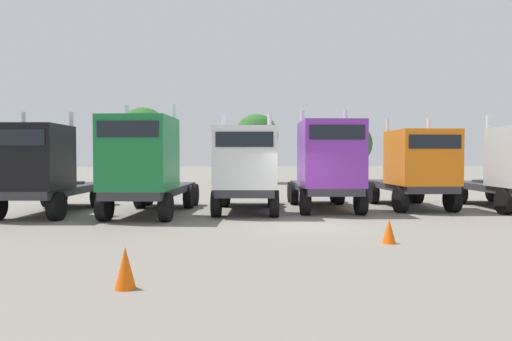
{
  "coord_description": "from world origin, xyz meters",
  "views": [
    {
      "loc": [
        -3.26,
        -14.2,
        2.25
      ],
      "look_at": [
        -1.15,
        4.46,
        1.71
      ],
      "focal_mm": 30.51,
      "sensor_mm": 36.0,
      "label": 1
    }
  ],
  "objects_px": {
    "semi_truck_orange": "(415,168)",
    "traffic_cone_near": "(389,231)",
    "traffic_cone_mid": "(125,268)",
    "semi_truck_black": "(42,170)",
    "semi_truck_purple": "(328,165)",
    "semi_truck_green": "(145,166)",
    "semi_truck_white": "(246,169)"
  },
  "relations": [
    {
      "from": "semi_truck_orange",
      "to": "traffic_cone_near",
      "type": "distance_m",
      "value": 8.52
    },
    {
      "from": "traffic_cone_mid",
      "to": "traffic_cone_near",
      "type": "bearing_deg",
      "value": 28.15
    },
    {
      "from": "semi_truck_black",
      "to": "traffic_cone_near",
      "type": "distance_m",
      "value": 13.03
    },
    {
      "from": "semi_truck_purple",
      "to": "semi_truck_green",
      "type": "bearing_deg",
      "value": -78.12
    },
    {
      "from": "semi_truck_white",
      "to": "traffic_cone_mid",
      "type": "distance_m",
      "value": 10.4
    },
    {
      "from": "semi_truck_green",
      "to": "traffic_cone_near",
      "type": "xyz_separation_m",
      "value": [
        7.1,
        -5.98,
        -1.63
      ]
    },
    {
      "from": "semi_truck_white",
      "to": "traffic_cone_mid",
      "type": "xyz_separation_m",
      "value": [
        -2.98,
        -9.86,
        -1.42
      ]
    },
    {
      "from": "traffic_cone_mid",
      "to": "semi_truck_orange",
      "type": "bearing_deg",
      "value": 45.07
    },
    {
      "from": "semi_truck_purple",
      "to": "traffic_cone_near",
      "type": "distance_m",
      "value": 7.07
    },
    {
      "from": "semi_truck_white",
      "to": "semi_truck_purple",
      "type": "distance_m",
      "value": 3.47
    },
    {
      "from": "semi_truck_white",
      "to": "semi_truck_purple",
      "type": "height_order",
      "value": "semi_truck_purple"
    },
    {
      "from": "traffic_cone_mid",
      "to": "semi_truck_black",
      "type": "bearing_deg",
      "value": 116.32
    },
    {
      "from": "semi_truck_orange",
      "to": "traffic_cone_mid",
      "type": "xyz_separation_m",
      "value": [
        -10.47,
        -10.49,
        -1.45
      ]
    },
    {
      "from": "semi_truck_purple",
      "to": "traffic_cone_near",
      "type": "bearing_deg",
      "value": 2.7
    },
    {
      "from": "semi_truck_black",
      "to": "traffic_cone_mid",
      "type": "distance_m",
      "value": 11.22
    },
    {
      "from": "semi_truck_black",
      "to": "semi_truck_orange",
      "type": "bearing_deg",
      "value": 98.27
    },
    {
      "from": "semi_truck_white",
      "to": "semi_truck_orange",
      "type": "distance_m",
      "value": 7.52
    },
    {
      "from": "traffic_cone_near",
      "to": "traffic_cone_mid",
      "type": "distance_m",
      "value": 6.98
    },
    {
      "from": "semi_truck_black",
      "to": "traffic_cone_mid",
      "type": "xyz_separation_m",
      "value": [
        4.93,
        -9.97,
        -1.42
      ]
    },
    {
      "from": "semi_truck_green",
      "to": "semi_truck_white",
      "type": "relative_size",
      "value": 1.09
    },
    {
      "from": "semi_truck_green",
      "to": "semi_truck_purple",
      "type": "relative_size",
      "value": 1.04
    },
    {
      "from": "traffic_cone_mid",
      "to": "semi_truck_white",
      "type": "bearing_deg",
      "value": 73.19
    },
    {
      "from": "semi_truck_purple",
      "to": "traffic_cone_near",
      "type": "relative_size",
      "value": 9.98
    },
    {
      "from": "semi_truck_purple",
      "to": "traffic_cone_mid",
      "type": "bearing_deg",
      "value": -27.33
    },
    {
      "from": "semi_truck_green",
      "to": "semi_truck_white",
      "type": "bearing_deg",
      "value": 107.63
    },
    {
      "from": "semi_truck_green",
      "to": "semi_truck_orange",
      "type": "distance_m",
      "value": 11.48
    },
    {
      "from": "semi_truck_orange",
      "to": "semi_truck_black",
      "type": "bearing_deg",
      "value": -84.57
    },
    {
      "from": "semi_truck_green",
      "to": "semi_truck_white",
      "type": "xyz_separation_m",
      "value": [
        3.93,
        0.59,
        -0.17
      ]
    },
    {
      "from": "semi_truck_white",
      "to": "semi_truck_green",
      "type": "bearing_deg",
      "value": -74.28
    },
    {
      "from": "traffic_cone_near",
      "to": "traffic_cone_mid",
      "type": "bearing_deg",
      "value": -151.85
    },
    {
      "from": "semi_truck_black",
      "to": "traffic_cone_near",
      "type": "relative_size",
      "value": 10.29
    },
    {
      "from": "semi_truck_orange",
      "to": "traffic_cone_mid",
      "type": "relative_size",
      "value": 8.29
    }
  ]
}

